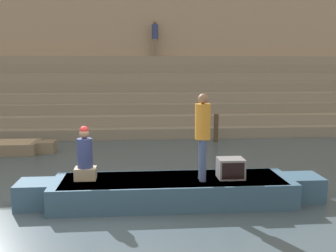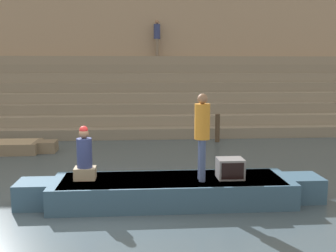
# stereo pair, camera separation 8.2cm
# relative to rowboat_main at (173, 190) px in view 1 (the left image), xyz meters

# --- Properties ---
(ground_plane) EXTENTS (120.00, 120.00, 0.00)m
(ground_plane) POSITION_rel_rowboat_main_xyz_m (-1.69, -0.21, -0.27)
(ground_plane) COLOR #3D4C56
(ghat_steps) EXTENTS (36.00, 5.13, 3.26)m
(ghat_steps) POSITION_rel_rowboat_main_xyz_m (-1.69, 10.31, 0.88)
(ghat_steps) COLOR gray
(ghat_steps) RESTS_ON ground
(back_wall) EXTENTS (34.20, 1.28, 9.56)m
(back_wall) POSITION_rel_rowboat_main_xyz_m (-1.69, 12.72, 4.48)
(back_wall) COLOR tan
(back_wall) RESTS_ON ground
(rowboat_main) EXTENTS (6.20, 1.47, 0.51)m
(rowboat_main) POSITION_rel_rowboat_main_xyz_m (0.00, 0.00, 0.00)
(rowboat_main) COLOR #33516B
(rowboat_main) RESTS_ON ground
(person_standing) EXTENTS (0.30, 0.30, 1.73)m
(person_standing) POSITION_rel_rowboat_main_xyz_m (0.58, -0.15, 1.25)
(person_standing) COLOR #3D4C75
(person_standing) RESTS_ON rowboat_main
(person_rowing) EXTENTS (0.43, 0.33, 1.09)m
(person_rowing) POSITION_rel_rowboat_main_xyz_m (-1.76, 0.09, 0.69)
(person_rowing) COLOR gray
(person_rowing) RESTS_ON rowboat_main
(tv_set) EXTENTS (0.53, 0.45, 0.41)m
(tv_set) POSITION_rel_rowboat_main_xyz_m (1.18, -0.06, 0.44)
(tv_set) COLOR slate
(tv_set) RESTS_ON rowboat_main
(mooring_post) EXTENTS (0.17, 0.17, 1.03)m
(mooring_post) POSITION_rel_rowboat_main_xyz_m (2.21, 6.41, 0.25)
(mooring_post) COLOR #473828
(mooring_post) RESTS_ON ground
(person_on_steps) EXTENTS (0.31, 0.31, 1.73)m
(person_on_steps) POSITION_rel_rowboat_main_xyz_m (0.23, 11.80, 3.99)
(person_on_steps) COLOR #756656
(person_on_steps) RESTS_ON ghat_steps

